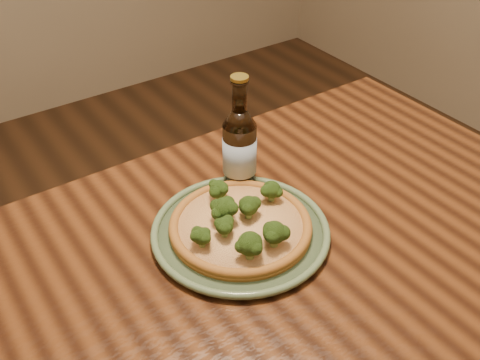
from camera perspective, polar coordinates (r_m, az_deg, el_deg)
table at (r=0.98m, az=-3.44°, el=-16.93°), size 1.60×0.90×0.75m
plate at (r=1.02m, az=0.05°, el=-5.24°), size 0.33×0.33×0.02m
pizza at (r=1.01m, az=0.08°, el=-4.57°), size 0.26×0.26×0.07m
beer_bottle at (r=1.09m, az=-0.04°, el=3.25°), size 0.07×0.07×0.24m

